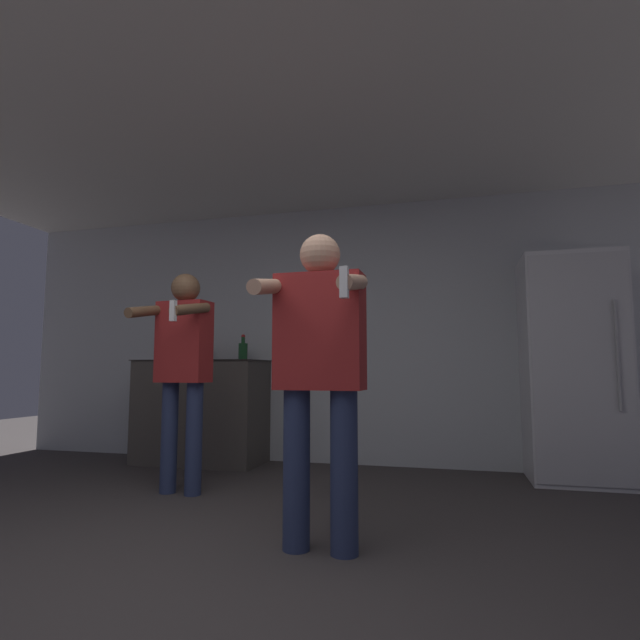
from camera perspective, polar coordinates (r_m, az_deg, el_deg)
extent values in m
plane|color=#383333|center=(2.20, -20.76, -29.46)|extent=(14.00, 14.00, 0.00)
cube|color=#B2B7BC|center=(5.00, 1.50, -1.50)|extent=(7.00, 0.06, 2.55)
cube|color=silver|center=(3.83, -4.44, 20.23)|extent=(7.00, 3.69, 0.05)
cube|color=silver|center=(4.62, 26.92, -4.85)|extent=(0.75, 0.61, 1.85)
cube|color=#B6B6BB|center=(4.32, 27.79, -4.78)|extent=(0.72, 0.01, 1.78)
cylinder|color=#99999E|center=(4.36, 30.88, -3.41)|extent=(0.02, 0.02, 0.83)
cube|color=#47423D|center=(5.14, -13.38, -10.14)|extent=(1.22, 0.60, 1.00)
cube|color=#272421|center=(5.12, -13.25, -4.53)|extent=(1.25, 0.63, 0.01)
cylinder|color=#194723|center=(5.01, -8.79, -3.60)|extent=(0.09, 0.09, 0.17)
cylinder|color=#194723|center=(5.01, -8.77, -2.26)|extent=(0.04, 0.04, 0.07)
sphere|color=maroon|center=(5.02, -8.77, -1.86)|extent=(0.04, 0.04, 0.04)
cylinder|color=silver|center=(5.40, -17.03, -3.40)|extent=(0.09, 0.09, 0.20)
cylinder|color=silver|center=(5.40, -16.99, -2.08)|extent=(0.03, 0.03, 0.05)
sphere|color=maroon|center=(5.41, -16.98, -1.82)|extent=(0.04, 0.04, 0.04)
cylinder|color=maroon|center=(5.18, -12.77, -3.64)|extent=(0.07, 0.07, 0.16)
cylinder|color=maroon|center=(5.18, -12.75, -2.34)|extent=(0.03, 0.03, 0.08)
sphere|color=black|center=(5.18, -12.74, -1.91)|extent=(0.03, 0.03, 0.03)
cylinder|color=navy|center=(2.65, -2.70, -16.59)|extent=(0.14, 0.14, 0.80)
cylinder|color=navy|center=(2.59, 2.77, -16.87)|extent=(0.14, 0.14, 0.80)
cube|color=maroon|center=(2.58, 0.00, -1.33)|extent=(0.46, 0.21, 0.60)
sphere|color=tan|center=(2.64, 0.00, 7.48)|extent=(0.21, 0.21, 0.21)
cylinder|color=tan|center=(2.50, -5.91, 3.84)|extent=(0.08, 0.38, 0.14)
cylinder|color=tan|center=(2.38, 3.78, 4.34)|extent=(0.08, 0.38, 0.14)
cube|color=white|center=(2.20, 2.78, 4.33)|extent=(0.04, 0.04, 0.14)
cylinder|color=navy|center=(3.98, -16.84, -12.67)|extent=(0.12, 0.12, 0.81)
cylinder|color=navy|center=(3.86, -14.21, -12.96)|extent=(0.12, 0.12, 0.81)
cube|color=maroon|center=(3.90, -15.26, -2.43)|extent=(0.40, 0.23, 0.61)
sphere|color=brown|center=(3.94, -15.10, 3.56)|extent=(0.22, 0.22, 0.22)
cylinder|color=brown|center=(3.86, -19.13, 0.97)|extent=(0.11, 0.42, 0.14)
cylinder|color=brown|center=(3.65, -14.57, 1.22)|extent=(0.11, 0.42, 0.14)
cube|color=white|center=(3.48, -16.43, 1.02)|extent=(0.04, 0.04, 0.14)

